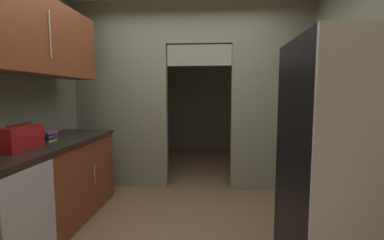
# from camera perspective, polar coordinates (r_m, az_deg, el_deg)

# --- Properties ---
(kitchen_partition) EXTENTS (3.33, 0.12, 2.67)m
(kitchen_partition) POSITION_cam_1_polar(r_m,az_deg,el_deg) (3.83, -0.96, 6.26)
(kitchen_partition) COLOR gray
(kitchen_partition) RESTS_ON ground
(adjoining_room_shell) EXTENTS (3.33, 2.84, 2.67)m
(adjoining_room_shell) POSITION_cam_1_polar(r_m,az_deg,el_deg) (5.74, 1.28, 5.23)
(adjoining_room_shell) COLOR gray
(adjoining_room_shell) RESTS_ON ground
(refrigerator) EXTENTS (0.81, 0.79, 1.71)m
(refrigerator) POSITION_cam_1_polar(r_m,az_deg,el_deg) (1.98, 31.73, -10.37)
(refrigerator) COLOR black
(refrigerator) RESTS_ON ground
(lower_cabinet_run) EXTENTS (0.68, 2.10, 0.90)m
(lower_cabinet_run) POSITION_cam_1_polar(r_m,az_deg,el_deg) (3.04, -29.69, -12.84)
(lower_cabinet_run) COLOR brown
(lower_cabinet_run) RESTS_ON ground
(dishwasher) EXTENTS (0.02, 0.56, 0.84)m
(dishwasher) POSITION_cam_1_polar(r_m,az_deg,el_deg) (2.42, -31.09, -18.46)
(dishwasher) COLOR #B7BABC
(dishwasher) RESTS_ON ground
(upper_cabinet_counterside) EXTENTS (0.36, 1.89, 0.72)m
(upper_cabinet_counterside) POSITION_cam_1_polar(r_m,az_deg,el_deg) (2.94, -31.13, 15.31)
(upper_cabinet_counterside) COLOR brown
(boombox) EXTENTS (0.18, 0.41, 0.23)m
(boombox) POSITION_cam_1_polar(r_m,az_deg,el_deg) (2.70, -32.84, -3.27)
(boombox) COLOR maroon
(boombox) RESTS_ON lower_cabinet_run
(book_stack) EXTENTS (0.13, 0.16, 0.10)m
(book_stack) POSITION_cam_1_polar(r_m,az_deg,el_deg) (3.03, -28.34, -3.08)
(book_stack) COLOR beige
(book_stack) RESTS_ON lower_cabinet_run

